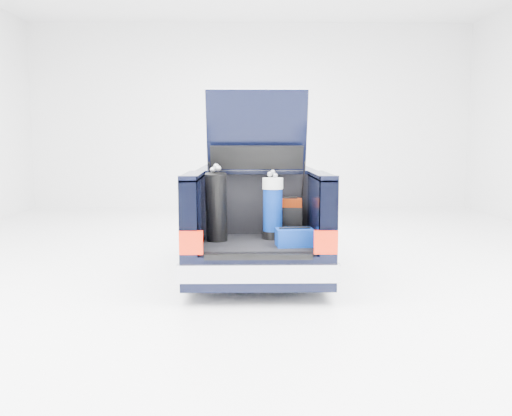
{
  "coord_description": "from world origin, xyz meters",
  "views": [
    {
      "loc": [
        -0.13,
        -8.0,
        1.81
      ],
      "look_at": [
        0.0,
        -0.5,
        0.9
      ],
      "focal_mm": 38.0,
      "sensor_mm": 36.0,
      "label": 1
    }
  ],
  "objects_px": {
    "car": "(255,218)",
    "red_suitcase": "(289,218)",
    "blue_duffel": "(295,237)",
    "black_golf_bag": "(216,207)",
    "blue_golf_bag": "(273,208)"
  },
  "relations": [
    {
      "from": "car",
      "to": "red_suitcase",
      "type": "distance_m",
      "value": 1.28
    },
    {
      "from": "car",
      "to": "blue_duffel",
      "type": "distance_m",
      "value": 1.91
    },
    {
      "from": "red_suitcase",
      "to": "black_golf_bag",
      "type": "height_order",
      "value": "black_golf_bag"
    },
    {
      "from": "black_golf_bag",
      "to": "blue_duffel",
      "type": "height_order",
      "value": "black_golf_bag"
    },
    {
      "from": "black_golf_bag",
      "to": "blue_golf_bag",
      "type": "relative_size",
      "value": 1.09
    },
    {
      "from": "car",
      "to": "black_golf_bag",
      "type": "height_order",
      "value": "car"
    },
    {
      "from": "car",
      "to": "black_golf_bag",
      "type": "xyz_separation_m",
      "value": [
        -0.5,
        -1.54,
        0.35
      ]
    },
    {
      "from": "red_suitcase",
      "to": "black_golf_bag",
      "type": "distance_m",
      "value": 1.0
    },
    {
      "from": "blue_duffel",
      "to": "red_suitcase",
      "type": "bearing_deg",
      "value": 85.56
    },
    {
      "from": "blue_golf_bag",
      "to": "blue_duffel",
      "type": "relative_size",
      "value": 1.92
    },
    {
      "from": "black_golf_bag",
      "to": "blue_golf_bag",
      "type": "bearing_deg",
      "value": 17.59
    },
    {
      "from": "car",
      "to": "blue_golf_bag",
      "type": "xyz_separation_m",
      "value": [
        0.2,
        -1.36,
        0.32
      ]
    },
    {
      "from": "car",
      "to": "black_golf_bag",
      "type": "bearing_deg",
      "value": -107.96
    },
    {
      "from": "blue_golf_bag",
      "to": "black_golf_bag",
      "type": "bearing_deg",
      "value": 177.64
    },
    {
      "from": "red_suitcase",
      "to": "blue_golf_bag",
      "type": "xyz_separation_m",
      "value": [
        -0.23,
        -0.16,
        0.15
      ]
    }
  ]
}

